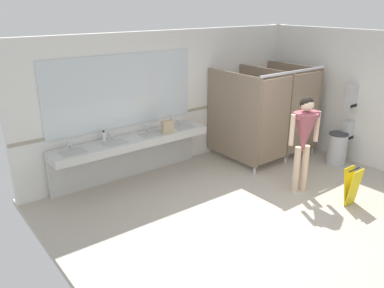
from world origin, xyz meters
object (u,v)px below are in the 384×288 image
paper_towel_dispenser_upper (353,96)px  soap_dispenser (104,136)px  paper_towel_dispenser_lower (349,130)px  wet_floor_sign (352,186)px  person_standing (304,133)px  handbag (167,126)px  trash_bin (337,148)px

paper_towel_dispenser_upper → soap_dispenser: size_ratio=2.44×
paper_towel_dispenser_lower → wet_floor_sign: bearing=-146.1°
wet_floor_sign → paper_towel_dispenser_upper: bearing=34.5°
paper_towel_dispenser_upper → soap_dispenser: paper_towel_dispenser_upper is taller
person_standing → soap_dispenser: 3.48m
soap_dispenser → paper_towel_dispenser_lower: bearing=-24.0°
handbag → soap_dispenser: 1.19m
paper_towel_dispenser_lower → wet_floor_sign: paper_towel_dispenser_lower is taller
handbag → wet_floor_sign: 3.38m
paper_towel_dispenser_upper → wet_floor_sign: size_ratio=0.74×
paper_towel_dispenser_upper → wet_floor_sign: bearing=-145.5°
paper_towel_dispenser_lower → wet_floor_sign: (-1.70, -1.14, -0.33)m
wet_floor_sign → handbag: bearing=120.6°
person_standing → handbag: 2.48m
person_standing → soap_dispenser: person_standing is taller
trash_bin → handbag: size_ratio=1.79×
wet_floor_sign → paper_towel_dispenser_lower: bearing=33.9°
trash_bin → wet_floor_sign: trash_bin is taller
paper_towel_dispenser_upper → handbag: bearing=153.5°
soap_dispenser → wet_floor_sign: size_ratio=0.30×
person_standing → wet_floor_sign: bearing=-73.3°
soap_dispenser → paper_towel_dispenser_upper: bearing=-23.8°
wet_floor_sign → trash_bin: bearing=40.5°
paper_towel_dispenser_lower → soap_dispenser: 4.98m
trash_bin → paper_towel_dispenser_upper: bearing=-0.1°
trash_bin → soap_dispenser: size_ratio=3.39×
paper_towel_dispenser_upper → wet_floor_sign: 2.32m
person_standing → wet_floor_sign: (0.25, -0.84, -0.76)m
trash_bin → wet_floor_sign: size_ratio=1.03×
handbag → soap_dispenser: bearing=165.0°
paper_towel_dispenser_upper → trash_bin: (-0.33, 0.00, -1.05)m
paper_towel_dispenser_lower → person_standing: (-1.96, -0.30, 0.42)m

